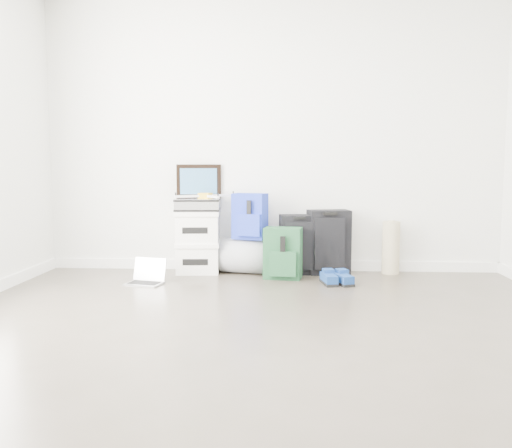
# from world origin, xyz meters

# --- Properties ---
(ground) EXTENTS (5.00, 5.00, 0.00)m
(ground) POSITION_xyz_m (0.00, 0.00, 0.00)
(ground) COLOR #3B362B
(ground) RESTS_ON ground
(room_envelope) EXTENTS (4.52, 5.02, 2.71)m
(room_envelope) POSITION_xyz_m (0.00, 0.02, 1.72)
(room_envelope) COLOR silver
(room_envelope) RESTS_ON ground
(boxes_stack) EXTENTS (0.45, 0.38, 0.61)m
(boxes_stack) POSITION_xyz_m (-0.72, 2.31, 0.31)
(boxes_stack) COLOR white
(boxes_stack) RESTS_ON ground
(briefcase) EXTENTS (0.45, 0.35, 0.12)m
(briefcase) POSITION_xyz_m (-0.72, 2.31, 0.67)
(briefcase) COLOR #B2B2B7
(briefcase) RESTS_ON boxes_stack
(painting) EXTENTS (0.43, 0.16, 0.33)m
(painting) POSITION_xyz_m (-0.72, 2.41, 0.90)
(painting) COLOR black
(painting) RESTS_ON briefcase
(drone) EXTENTS (0.54, 0.54, 0.06)m
(drone) POSITION_xyz_m (-0.64, 2.29, 0.76)
(drone) COLOR gold
(drone) RESTS_ON briefcase
(duffel_bag) EXTENTS (0.61, 0.45, 0.34)m
(duffel_bag) POSITION_xyz_m (-0.21, 2.31, 0.17)
(duffel_bag) COLOR #919499
(duffel_bag) RESTS_ON ground
(blue_backpack) EXTENTS (0.36, 0.30, 0.44)m
(blue_backpack) POSITION_xyz_m (-0.21, 2.28, 0.56)
(blue_backpack) COLOR #1930A3
(blue_backpack) RESTS_ON duffel_bag
(large_suitcase) EXTENTS (0.40, 0.28, 0.57)m
(large_suitcase) POSITION_xyz_m (0.27, 2.31, 0.29)
(large_suitcase) COLOR black
(large_suitcase) RESTS_ON ground
(green_backpack) EXTENTS (0.37, 0.29, 0.48)m
(green_backpack) POSITION_xyz_m (0.11, 2.07, 0.23)
(green_backpack) COLOR #163D21
(green_backpack) RESTS_ON ground
(carry_on) EXTENTS (0.43, 0.33, 0.62)m
(carry_on) POSITION_xyz_m (0.56, 2.34, 0.31)
(carry_on) COLOR black
(carry_on) RESTS_ON ground
(shoes) EXTENTS (0.30, 0.29, 0.09)m
(shoes) POSITION_xyz_m (0.59, 1.85, 0.04)
(shoes) COLOR black
(shoes) RESTS_ON ground
(rolled_rug) EXTENTS (0.17, 0.17, 0.51)m
(rolled_rug) POSITION_xyz_m (1.16, 2.37, 0.26)
(rolled_rug) COLOR #BFB087
(rolled_rug) RESTS_ON ground
(laptop) EXTENTS (0.35, 0.29, 0.22)m
(laptop) POSITION_xyz_m (-1.10, 1.79, 0.05)
(laptop) COLOR #BABBBF
(laptop) RESTS_ON ground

